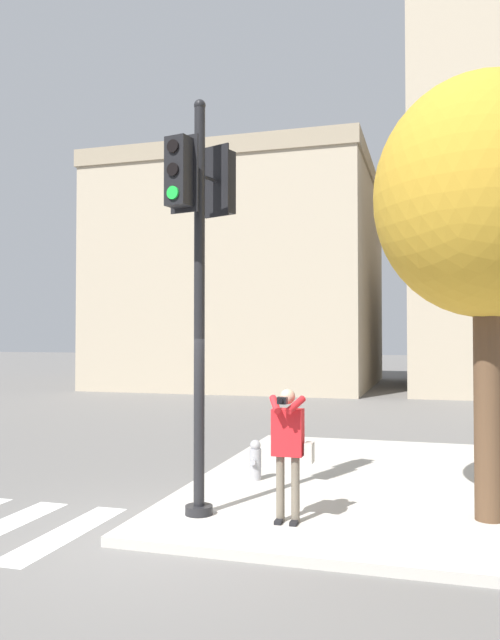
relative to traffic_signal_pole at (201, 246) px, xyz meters
The scene contains 7 objects.
ground_plane 3.84m from the traffic_signal_pole, 114.33° to the right, with size 160.00×160.00×0.00m, color slate.
sidewalk_corner 5.63m from the traffic_signal_pole, 41.35° to the left, with size 8.00×8.00×0.13m.
traffic_signal_pole is the anchor object (origin of this frame).
person_photographer 2.88m from the traffic_signal_pole, ahead, with size 0.58×0.54×1.72m.
street_tree 3.86m from the traffic_signal_pole, 12.41° to the left, with size 2.94×2.94×5.88m.
fire_hydrant 3.96m from the traffic_signal_pole, 85.74° to the left, with size 0.20×0.26×0.67m.
building_left 24.88m from the traffic_signal_pole, 104.78° to the left, with size 13.20×13.08×11.26m.
Camera 1 is at (3.33, -7.24, 2.53)m, focal length 35.00 mm.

